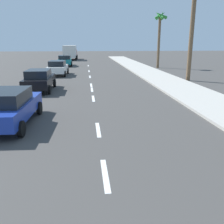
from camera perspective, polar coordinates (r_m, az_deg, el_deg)
ground_plane at (r=18.63m, az=-4.55°, el=4.76°), size 160.00×160.00×0.00m
sidewalk_strip at (r=21.86m, az=13.81°, el=6.17°), size 3.60×80.00×0.14m
lane_stripe_2 at (r=7.11m, az=-1.56°, el=-14.08°), size 0.16×1.80×0.01m
lane_stripe_3 at (r=10.47m, az=-3.17°, el=-4.02°), size 0.16×1.80×0.01m
lane_stripe_4 at (r=16.18m, az=-4.28°, el=3.09°), size 0.16×1.80×0.01m
lane_stripe_5 at (r=19.25m, az=-4.60°, el=5.13°), size 0.16×1.80×0.01m
lane_stripe_6 at (r=21.19m, az=-4.76°, el=6.10°), size 0.16×1.80×0.01m
lane_stripe_7 at (r=26.41m, az=-5.06°, el=8.01°), size 0.16×1.80×0.01m
lane_stripe_8 at (r=31.53m, az=-5.26°, el=9.26°), size 0.16×1.80×0.01m
lane_stripe_9 at (r=38.73m, az=-5.45°, el=10.46°), size 0.16×1.80×0.01m
parked_car_blue at (r=11.72m, az=-22.73°, el=1.20°), size 2.29×4.68×1.57m
parked_car_black at (r=19.38m, az=-16.26°, el=7.13°), size 2.01×4.28×1.57m
parked_car_white at (r=28.01m, az=-12.28°, el=9.88°), size 2.11×4.34×1.57m
parked_car_teal at (r=38.79m, az=-10.70°, el=11.51°), size 2.18×4.58×1.57m
delivery_truck at (r=51.91m, az=-9.52°, el=13.31°), size 2.77×6.29×2.80m
palm_tree_far at (r=24.73m, az=18.18°, el=22.34°), size 1.89×1.71×9.01m
palm_tree_distant at (r=35.97m, az=10.82°, el=18.86°), size 1.87×1.70×7.55m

